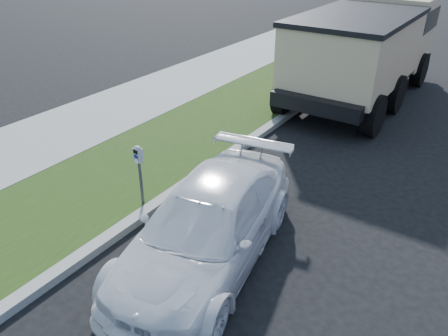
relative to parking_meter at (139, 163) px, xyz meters
The scene contains 5 objects.
ground 3.00m from the parking_meter, ahead, with size 120.00×120.00×0.00m, color black.
streetside 3.42m from the parking_meter, 147.15° to the left, with size 6.12×50.00×0.15m.
parking_meter is the anchor object (origin of this frame).
white_wagon 2.04m from the parking_meter, 13.01° to the right, with size 1.87×4.59×1.33m, color silver.
dump_truck 9.13m from the parking_meter, 81.49° to the left, with size 3.02×7.45×2.91m.
Camera 1 is at (2.57, -4.89, 4.92)m, focal length 35.00 mm.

